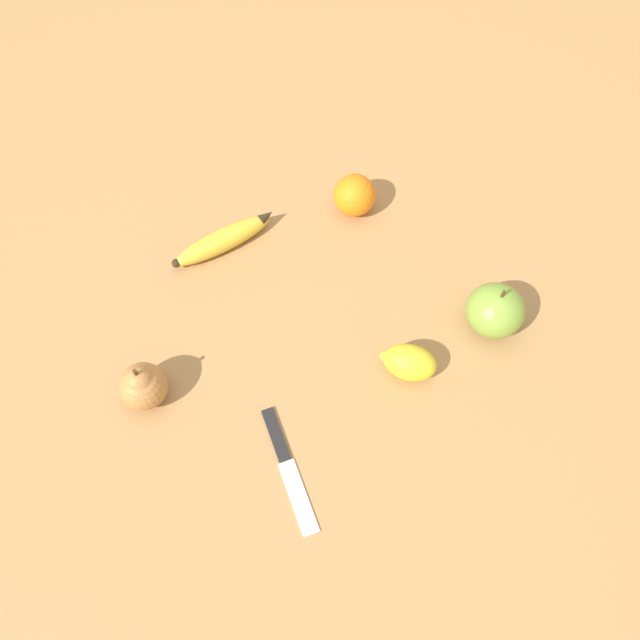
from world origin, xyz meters
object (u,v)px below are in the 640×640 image
orange (355,195)px  paring_knife (287,464)px  banana (224,240)px  pear (143,385)px  lemon (409,362)px  apple (495,310)px

orange → paring_knife: 0.44m
banana → orange: bearing=-12.6°
pear → paring_knife: pear is taller
orange → lemon: orange is taller
lemon → orange: bearing=55.6°
apple → lemon: bearing=163.8°
orange → paring_knife: size_ratio=0.41×
orange → paring_knife: bearing=-150.3°
pear → paring_knife: (0.06, -0.21, -0.03)m
pear → apple: apple is taller
pear → apple: bearing=-34.0°
banana → apple: apple is taller
lemon → apple: bearing=-16.2°
pear → apple: (0.41, -0.28, 0.00)m
banana → lemon: bearing=-71.5°
banana → orange: 0.22m
apple → lemon: (-0.14, 0.04, -0.01)m
apple → lemon: size_ratio=0.99×
banana → paring_knife: bearing=-106.2°
paring_knife → orange: bearing=-123.8°
lemon → paring_knife: lemon is taller
banana → orange: orange is taller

